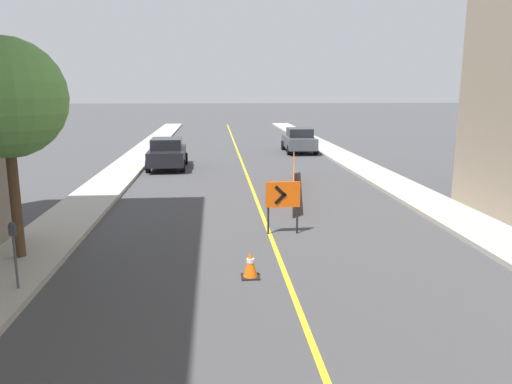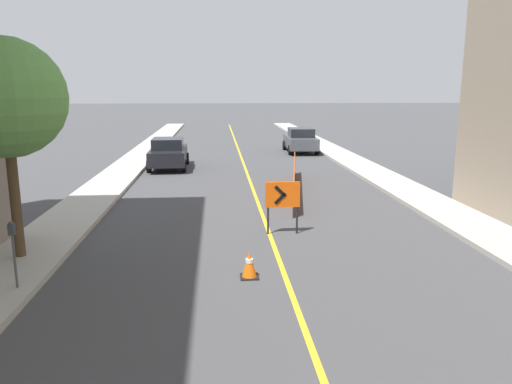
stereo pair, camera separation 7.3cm
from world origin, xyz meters
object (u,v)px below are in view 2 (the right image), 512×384
Objects in this scene: arrow_barricade_primary at (283,197)px; parking_meter_near_curb at (13,241)px; parked_car_curb_mid at (300,140)px; parked_car_curb_near at (168,153)px; traffic_cone_third at (249,264)px; street_tree_left_near at (5,98)px.

arrow_barricade_primary is 1.09× the size of parking_meter_near_curb.
parked_car_curb_near is at bearing -141.16° from parked_car_curb_mid.
parking_meter_near_curb is at bearing -111.57° from parked_car_curb_mid.
parking_meter_near_curb reaches higher than arrow_barricade_primary.
parked_car_curb_mid is (4.78, 21.79, 0.50)m from traffic_cone_third.
traffic_cone_third is 0.12× the size of street_tree_left_near.
traffic_cone_third is 3.60m from arrow_barricade_primary.
street_tree_left_near is at bearing -165.64° from arrow_barricade_primary.
parked_car_curb_near is (-4.36, 12.40, -0.28)m from arrow_barricade_primary.
parked_car_curb_near reaches higher than parking_meter_near_curb.
parked_car_curb_mid is at bearing 77.70° from arrow_barricade_primary.
parked_car_curb_mid is 0.85× the size of street_tree_left_near.
arrow_barricade_primary is 0.35× the size of parked_car_curb_mid.
parked_car_curb_near reaches higher than traffic_cone_third.
street_tree_left_near is at bearing 164.83° from traffic_cone_third.
parked_car_curb_near is at bearing 108.14° from arrow_barricade_primary.
traffic_cone_third is 0.40× the size of arrow_barricade_primary.
street_tree_left_near reaches higher than arrow_barricade_primary.
parked_car_curb_near is 14.74m from street_tree_left_near.
street_tree_left_near is at bearing 108.66° from parking_meter_near_curb.
parked_car_curb_mid is (7.97, 6.08, 0.00)m from parked_car_curb_near.
traffic_cone_third is 4.85m from parking_meter_near_curb.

